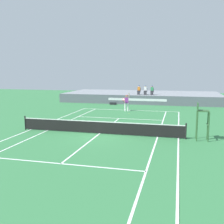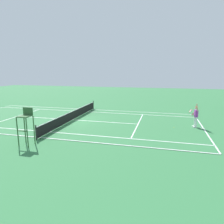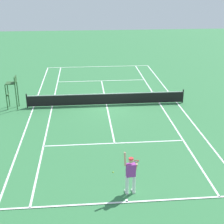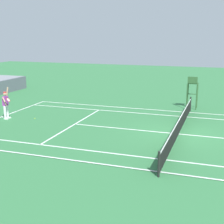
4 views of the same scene
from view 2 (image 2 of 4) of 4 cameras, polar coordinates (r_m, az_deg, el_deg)
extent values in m
plane|color=#337542|center=(20.17, -10.97, -2.26)|extent=(80.00, 80.00, 0.00)
cube|color=#337542|center=(20.16, -10.97, -2.23)|extent=(10.98, 23.78, 0.02)
cube|color=white|center=(18.60, 24.46, -4.22)|extent=(10.98, 0.10, 0.01)
cube|color=white|center=(25.11, -5.65, 0.69)|extent=(0.10, 23.78, 0.01)
cube|color=white|center=(15.58, -19.63, -6.82)|extent=(0.10, 23.78, 0.01)
cube|color=white|center=(23.84, -6.78, 0.08)|extent=(0.10, 23.78, 0.01)
cube|color=white|center=(16.68, -17.00, -5.43)|extent=(0.10, 23.78, 0.01)
cube|color=white|center=(18.41, 7.40, -3.41)|extent=(8.22, 0.10, 0.01)
cube|color=white|center=(23.58, -25.19, -1.10)|extent=(8.22, 0.10, 0.01)
cube|color=white|center=(20.16, -10.97, -2.20)|extent=(0.10, 12.80, 0.01)
cube|color=white|center=(18.59, 24.16, -4.21)|extent=(0.10, 0.20, 0.01)
cylinder|color=black|center=(25.43, -5.33, 2.01)|extent=(0.10, 0.10, 1.07)
cylinder|color=black|center=(15.08, -20.71, -5.47)|extent=(0.10, 0.10, 1.07)
cube|color=black|center=(20.06, -11.02, -0.93)|extent=(11.78, 0.02, 0.84)
cube|color=white|center=(19.97, -11.07, 0.25)|extent=(11.78, 0.03, 0.06)
cylinder|color=white|center=(18.47, 22.67, -2.78)|extent=(0.15, 0.15, 0.92)
cylinder|color=white|center=(18.76, 22.42, -2.54)|extent=(0.15, 0.15, 0.92)
cube|color=white|center=(18.55, 22.39, -4.01)|extent=(0.15, 0.29, 0.10)
cube|color=white|center=(18.85, 22.15, -3.75)|extent=(0.15, 0.29, 0.10)
cube|color=purple|center=(18.45, 22.73, -0.37)|extent=(0.43, 0.29, 0.60)
sphere|color=tan|center=(18.37, 22.84, 1.06)|extent=(0.22, 0.22, 0.22)
cylinder|color=red|center=(18.35, 22.87, 1.34)|extent=(0.21, 0.21, 0.06)
cylinder|color=tan|center=(18.10, 22.99, 1.19)|extent=(0.12, 0.22, 0.61)
cylinder|color=tan|center=(18.67, 22.23, -0.14)|extent=(0.13, 0.34, 0.56)
cylinder|color=black|center=(18.70, 21.82, -0.50)|extent=(0.06, 0.19, 0.25)
torus|color=red|center=(18.63, 21.33, 0.31)|extent=(0.33, 0.23, 0.26)
cylinder|color=silver|center=(18.63, 21.33, 0.31)|extent=(0.29, 0.19, 0.22)
sphere|color=#D1E533|center=(17.95, 17.16, -4.20)|extent=(0.07, 0.07, 0.07)
cylinder|color=#2D562D|center=(13.71, -22.89, -5.51)|extent=(0.07, 0.07, 1.90)
cylinder|color=#2D562D|center=(14.14, -25.17, -5.20)|extent=(0.07, 0.07, 1.90)
cylinder|color=#2D562D|center=(14.25, -21.21, -4.75)|extent=(0.07, 0.07, 1.90)
cylinder|color=#2D562D|center=(14.66, -23.44, -4.47)|extent=(0.07, 0.07, 1.90)
cube|color=#2D562D|center=(13.95, -23.50, -1.11)|extent=(0.70, 0.70, 0.06)
cube|color=#2D562D|center=(14.17, -22.73, 0.26)|extent=(0.06, 0.70, 0.48)
cube|color=#2D562D|center=(13.92, -23.99, -4.94)|extent=(0.10, 0.70, 0.04)
camera|label=1|loc=(28.88, -50.97, 6.73)|focal=42.43mm
camera|label=3|loc=(22.25, 59.87, 16.76)|focal=52.66mm
camera|label=4|loc=(37.06, -2.36, 12.74)|focal=52.63mm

